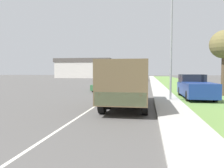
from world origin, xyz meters
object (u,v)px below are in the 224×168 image
(car_third_ahead, at_px, (143,78))
(lamp_post, at_px, (169,35))
(car_fourth_ahead, at_px, (144,77))
(car_second_ahead, at_px, (120,80))
(military_truck, at_px, (128,82))
(car_nearest_ahead, at_px, (104,85))
(car_farthest_ahead, at_px, (133,76))
(pickup_truck, at_px, (195,87))

(car_third_ahead, relative_size, lamp_post, 0.57)
(car_fourth_ahead, bearing_deg, car_third_ahead, -89.79)
(car_second_ahead, relative_size, car_fourth_ahead, 0.92)
(military_truck, relative_size, lamp_post, 0.93)
(military_truck, height_order, car_nearest_ahead, military_truck)
(military_truck, distance_m, car_farthest_ahead, 63.05)
(military_truck, bearing_deg, car_fourth_ahead, 90.08)
(military_truck, height_order, car_fourth_ahead, military_truck)
(car_third_ahead, bearing_deg, pickup_truck, -81.31)
(car_fourth_ahead, distance_m, lamp_post, 45.38)
(car_nearest_ahead, distance_m, car_fourth_ahead, 37.80)
(car_nearest_ahead, height_order, car_third_ahead, car_third_ahead)
(military_truck, bearing_deg, car_farthest_ahead, 93.72)
(car_farthest_ahead, relative_size, lamp_post, 0.58)
(military_truck, height_order, car_third_ahead, military_truck)
(lamp_post, bearing_deg, car_farthest_ahead, 96.38)
(car_third_ahead, distance_m, car_farthest_ahead, 25.83)
(car_third_ahead, relative_size, pickup_truck, 0.76)
(military_truck, xyz_separation_m, lamp_post, (2.58, 3.19, 3.14))
(car_nearest_ahead, bearing_deg, military_truck, -71.12)
(car_nearest_ahead, xyz_separation_m, pickup_truck, (8.53, -5.35, 0.27))
(car_third_ahead, height_order, pickup_truck, pickup_truck)
(car_second_ahead, bearing_deg, car_third_ahead, 72.49)
(military_truck, distance_m, car_fourth_ahead, 48.32)
(military_truck, bearing_deg, car_nearest_ahead, 108.88)
(car_farthest_ahead, bearing_deg, car_third_ahead, -80.95)
(car_second_ahead, xyz_separation_m, car_fourth_ahead, (3.73, 22.86, 0.08))
(car_nearest_ahead, distance_m, car_second_ahead, 14.77)
(car_fourth_ahead, distance_m, pickup_truck, 43.27)
(car_nearest_ahead, relative_size, car_third_ahead, 1.07)
(car_third_ahead, bearing_deg, lamp_post, -85.63)
(lamp_post, bearing_deg, car_nearest_ahead, 129.76)
(lamp_post, bearing_deg, car_fourth_ahead, 93.37)
(car_second_ahead, relative_size, car_farthest_ahead, 0.91)
(car_farthest_ahead, bearing_deg, military_truck, -86.28)
(car_second_ahead, distance_m, car_farthest_ahead, 37.46)
(car_second_ahead, xyz_separation_m, car_third_ahead, (3.77, 11.95, 0.11))
(car_fourth_ahead, bearing_deg, lamp_post, -86.63)
(car_second_ahead, distance_m, car_fourth_ahead, 23.16)
(military_truck, height_order, pickup_truck, military_truck)
(car_third_ahead, bearing_deg, car_farthest_ahead, 99.05)
(lamp_post, bearing_deg, military_truck, -129.01)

